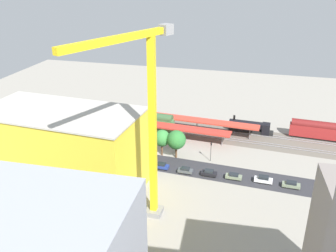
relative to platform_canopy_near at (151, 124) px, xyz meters
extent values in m
plane|color=gray|center=(-7.47, 11.86, -4.04)|extent=(200.14, 200.14, 0.00)
cube|color=#665E54|center=(-7.47, -7.69, -4.04)|extent=(125.79, 23.01, 0.01)
cube|color=#2D2D33|center=(-7.47, 17.45, -4.04)|extent=(125.41, 17.51, 0.01)
cube|color=#9E9EA8|center=(-7.47, -11.66, -3.86)|extent=(124.80, 8.65, 0.12)
cube|color=#9E9EA8|center=(-7.47, -10.22, -3.86)|extent=(124.80, 8.65, 0.12)
cube|color=#9E9EA8|center=(-7.47, -5.16, -3.86)|extent=(124.80, 8.65, 0.12)
cube|color=#9E9EA8|center=(-7.47, -3.72, -3.86)|extent=(124.80, 8.65, 0.12)
cube|color=#B73328|center=(0.00, 0.00, 0.03)|extent=(52.52, 7.96, 0.46)
cylinder|color=slate|center=(-23.50, 1.61, -2.12)|extent=(0.30, 0.30, 3.84)
cylinder|color=slate|center=(-7.83, 0.54, -2.12)|extent=(0.30, 0.30, 3.84)
cylinder|color=slate|center=(7.83, -0.54, -2.12)|extent=(0.30, 0.30, 3.84)
cylinder|color=slate|center=(23.50, -1.61, -2.12)|extent=(0.30, 0.30, 3.84)
cube|color=#C63D2D|center=(-5.28, -6.86, 0.34)|extent=(58.74, 8.08, 0.50)
cylinder|color=slate|center=(-31.59, -5.06, -1.98)|extent=(0.30, 0.30, 4.13)
cylinder|color=slate|center=(-14.05, -6.26, -1.98)|extent=(0.30, 0.30, 4.13)
cylinder|color=slate|center=(3.49, -7.46, -1.98)|extent=(0.30, 0.30, 4.13)
cylinder|color=slate|center=(21.03, -8.66, -1.98)|extent=(0.30, 0.30, 4.13)
cube|color=black|center=(-31.76, -10.94, -3.54)|extent=(14.88, 3.61, 1.00)
cylinder|color=black|center=(-30.51, -11.03, -1.59)|extent=(12.40, 3.72, 2.90)
cube|color=black|center=(-36.61, -10.61, -2.21)|extent=(2.71, 3.26, 3.67)
cylinder|color=black|center=(-25.91, -11.34, 0.56)|extent=(0.70, 0.70, 1.40)
cube|color=black|center=(-53.69, -10.94, -3.74)|extent=(17.36, 3.54, 0.60)
cube|color=maroon|center=(-53.69, -10.94, -1.55)|extent=(19.31, 4.27, 3.78)
cylinder|color=maroon|center=(-53.69, -10.94, 0.58)|extent=(18.55, 4.21, 2.97)
cube|color=black|center=(3.37, -4.44, -3.74)|extent=(17.86, 3.70, 0.60)
cube|color=#4C7F4C|center=(3.37, -4.44, -1.49)|extent=(19.87, 4.46, 3.91)
cylinder|color=#355935|center=(3.37, -4.44, 0.72)|extent=(19.08, 4.40, 3.12)
cube|color=black|center=(-43.39, 21.25, -3.89)|extent=(3.78, 1.85, 0.30)
cube|color=gray|center=(-43.39, 21.25, -3.34)|extent=(4.49, 1.95, 0.80)
cube|color=#1E2328|center=(-43.39, 21.25, -2.64)|extent=(2.54, 1.65, 0.60)
cube|color=black|center=(-36.52, 20.60, -3.89)|extent=(3.97, 1.89, 0.30)
cube|color=silver|center=(-36.52, 20.60, -3.30)|extent=(4.71, 2.00, 0.89)
cube|color=#1E2328|center=(-36.52, 20.60, -2.50)|extent=(2.67, 1.69, 0.70)
cube|color=black|center=(-28.93, 20.80, -3.89)|extent=(3.65, 1.82, 0.30)
cube|color=gray|center=(-28.93, 20.80, -3.36)|extent=(4.33, 1.91, 0.77)
cube|color=#1E2328|center=(-28.93, 20.80, -2.70)|extent=(2.45, 1.63, 0.54)
cube|color=black|center=(-22.37, 20.76, -3.89)|extent=(3.51, 1.93, 0.30)
cube|color=black|center=(-22.37, 20.76, -3.34)|extent=(4.16, 2.03, 0.80)
cube|color=#1E2328|center=(-22.37, 20.76, -2.64)|extent=(2.36, 1.73, 0.59)
cube|color=black|center=(-15.96, 20.99, -3.89)|extent=(3.44, 1.82, 0.30)
cube|color=#474C51|center=(-15.96, 20.99, -3.36)|extent=(4.08, 1.91, 0.77)
cube|color=#1E2328|center=(-15.96, 20.99, -2.69)|extent=(2.30, 1.64, 0.56)
cube|color=black|center=(-9.03, 20.33, -3.89)|extent=(3.51, 1.92, 0.30)
cube|color=navy|center=(-9.03, 20.33, -3.34)|extent=(4.16, 2.03, 0.81)
cube|color=#1E2328|center=(-9.03, 20.33, -2.65)|extent=(2.36, 1.71, 0.56)
cube|color=yellow|center=(11.76, 34.78, 6.01)|extent=(38.65, 20.97, 20.11)
cube|color=#B7B2A8|center=(11.76, 34.78, 16.27)|extent=(39.29, 21.61, 0.40)
cube|color=gray|center=(-12.84, 40.26, -3.44)|extent=(3.60, 3.60, 1.20)
cube|color=yellow|center=(-12.84, 40.26, 15.86)|extent=(1.40, 1.40, 39.80)
cube|color=yellow|center=(-9.29, 48.58, 36.36)|extent=(10.55, 22.63, 1.20)
cube|color=gray|center=(-14.60, 36.12, 36.36)|extent=(2.78, 2.99, 2.00)
cube|color=black|center=(20.26, 20.34, -3.79)|extent=(9.77, 3.54, 0.50)
cube|color=silver|center=(19.17, 20.49, -2.23)|extent=(7.62, 3.51, 2.63)
cube|color=#334C8C|center=(23.90, 19.86, -2.35)|extent=(2.53, 2.84, 2.39)
cube|color=black|center=(3.84, 21.28, -3.79)|extent=(8.34, 2.65, 0.50)
cube|color=silver|center=(2.75, 21.33, -2.01)|extent=(6.17, 2.80, 3.06)
cube|color=silver|center=(6.87, 21.14, -2.43)|extent=(2.30, 2.63, 2.23)
cylinder|color=brown|center=(-7.01, 12.50, -2.14)|extent=(0.57, 0.57, 3.80)
sphere|color=#38843D|center=(-7.01, 12.50, 1.48)|extent=(4.91, 4.91, 4.91)
cylinder|color=brown|center=(18.20, 12.56, -2.18)|extent=(0.59, 0.59, 3.73)
sphere|color=#38843D|center=(18.20, 12.56, 1.79)|extent=(6.00, 6.00, 6.00)
cylinder|color=brown|center=(34.23, 13.12, -2.77)|extent=(0.46, 0.46, 2.54)
sphere|color=#28662D|center=(34.23, 13.12, 0.23)|extent=(4.95, 4.95, 4.95)
cylinder|color=brown|center=(28.39, 13.41, -2.08)|extent=(0.51, 0.51, 3.92)
sphere|color=#38843D|center=(28.39, 13.41, 2.05)|extent=(6.22, 6.22, 6.22)
cylinder|color=brown|center=(-11.46, 13.00, -2.16)|extent=(0.60, 0.60, 3.77)
sphere|color=#2D7233|center=(-11.46, 13.00, 1.69)|extent=(5.59, 5.59, 5.59)
cylinder|color=#333333|center=(-21.54, 12.59, -1.50)|extent=(0.16, 0.16, 5.08)
cube|color=black|center=(-21.54, 12.59, 1.49)|extent=(0.36, 0.36, 0.90)
sphere|color=red|center=(-21.32, 12.59, 1.49)|extent=(0.20, 0.20, 0.20)
camera|label=1|loc=(-33.10, 105.62, 47.34)|focal=39.18mm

